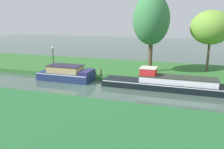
{
  "coord_description": "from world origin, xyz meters",
  "views": [
    {
      "loc": [
        8.0,
        -18.13,
        5.76
      ],
      "look_at": [
        1.39,
        1.2,
        0.9
      ],
      "focal_mm": 37.02,
      "sensor_mm": 36.0,
      "label": 1
    }
  ],
  "objects_px": {
    "black_narrowboat": "(167,83)",
    "willow_tree_centre": "(211,27)",
    "lamp_post": "(53,55)",
    "mooring_post_near": "(101,72)",
    "willow_tree_left": "(151,20)",
    "navy_barge": "(67,74)"
  },
  "relations": [
    {
      "from": "black_narrowboat",
      "to": "willow_tree_left",
      "type": "distance_m",
      "value": 7.24
    },
    {
      "from": "navy_barge",
      "to": "willow_tree_left",
      "type": "relative_size",
      "value": 0.68
    },
    {
      "from": "black_narrowboat",
      "to": "willow_tree_centre",
      "type": "distance_m",
      "value": 8.91
    },
    {
      "from": "navy_barge",
      "to": "lamp_post",
      "type": "height_order",
      "value": "lamp_post"
    },
    {
      "from": "navy_barge",
      "to": "mooring_post_near",
      "type": "xyz_separation_m",
      "value": [
        3.11,
        1.21,
        0.11
      ]
    },
    {
      "from": "black_narrowboat",
      "to": "willow_tree_centre",
      "type": "xyz_separation_m",
      "value": [
        3.49,
        6.89,
        4.45
      ]
    },
    {
      "from": "willow_tree_centre",
      "to": "lamp_post",
      "type": "distance_m",
      "value": 16.76
    },
    {
      "from": "black_narrowboat",
      "to": "willow_tree_centre",
      "type": "bearing_deg",
      "value": 63.13
    },
    {
      "from": "lamp_post",
      "to": "black_narrowboat",
      "type": "bearing_deg",
      "value": -8.07
    },
    {
      "from": "navy_barge",
      "to": "willow_tree_centre",
      "type": "relative_size",
      "value": 0.85
    },
    {
      "from": "black_narrowboat",
      "to": "navy_barge",
      "type": "bearing_deg",
      "value": 180.0
    },
    {
      "from": "navy_barge",
      "to": "lamp_post",
      "type": "distance_m",
      "value": 3.42
    },
    {
      "from": "willow_tree_left",
      "to": "willow_tree_centre",
      "type": "xyz_separation_m",
      "value": [
        5.78,
        2.41,
        -0.76
      ]
    },
    {
      "from": "navy_barge",
      "to": "willow_tree_centre",
      "type": "xyz_separation_m",
      "value": [
        13.09,
        6.89,
        4.37
      ]
    },
    {
      "from": "lamp_post",
      "to": "mooring_post_near",
      "type": "relative_size",
      "value": 3.93
    },
    {
      "from": "willow_tree_left",
      "to": "mooring_post_near",
      "type": "height_order",
      "value": "willow_tree_left"
    },
    {
      "from": "black_narrowboat",
      "to": "mooring_post_near",
      "type": "distance_m",
      "value": 6.61
    },
    {
      "from": "willow_tree_left",
      "to": "lamp_post",
      "type": "bearing_deg",
      "value": -164.45
    },
    {
      "from": "willow_tree_left",
      "to": "lamp_post",
      "type": "distance_m",
      "value": 10.91
    },
    {
      "from": "willow_tree_left",
      "to": "lamp_post",
      "type": "relative_size",
      "value": 3.05
    },
    {
      "from": "navy_barge",
      "to": "lamp_post",
      "type": "relative_size",
      "value": 2.09
    },
    {
      "from": "navy_barge",
      "to": "mooring_post_near",
      "type": "height_order",
      "value": "navy_barge"
    }
  ]
}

